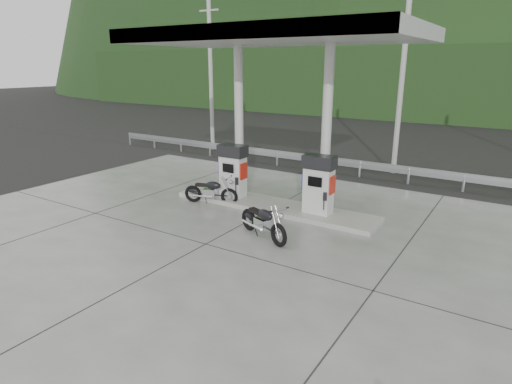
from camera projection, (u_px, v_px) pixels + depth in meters
The scene contains 16 objects.
ground at pixel (228, 233), 12.10m from camera, with size 160.00×160.00×0.00m, color black.
forecourt_apron at pixel (228, 232), 12.10m from camera, with size 18.00×14.00×0.02m, color slate.
pump_island at pixel (273, 206), 14.09m from camera, with size 7.00×1.40×0.15m, color gray.
gas_pump_left at pixel (233, 171), 14.63m from camera, with size 0.95×0.55×1.80m, color silver, non-canonical shape.
gas_pump_right at pixel (319, 184), 12.98m from camera, with size 0.95×0.55×1.80m, color silver, non-canonical shape.
canopy_column_left at pixel (239, 123), 14.49m from camera, with size 0.30×0.30×5.00m, color silver.
canopy_column_right at pixel (326, 130), 12.84m from camera, with size 0.30×0.30×5.00m, color silver.
canopy_roof at pixel (275, 36), 12.57m from camera, with size 8.50×5.00×0.40m, color beige.
guardrail at pixel (338, 158), 18.35m from camera, with size 26.00×0.16×1.42m, color #9C9EA3, non-canonical shape.
road at pixel (364, 159), 21.37m from camera, with size 60.00×7.00×0.01m, color black.
utility_pole_a at pixel (211, 75), 22.74m from camera, with size 0.22×0.22×8.00m, color #9C9C97.
utility_pole_b at pixel (402, 79), 17.58m from camera, with size 0.22×0.22×8.00m, color #9C9C97.
tree_band at pixel (441, 84), 35.43m from camera, with size 80.00×6.00×6.00m, color black.
forested_hills at pixel (478, 97), 60.49m from camera, with size 100.00×40.00×140.00m, color black, non-canonical shape.
motorcycle_left at pixel (211, 191), 14.46m from camera, with size 1.78×0.56×0.84m, color black, non-canonical shape.
motorcycle_right at pixel (263, 222), 11.59m from camera, with size 1.89×0.60×0.90m, color black, non-canonical shape.
Camera 1 is at (6.73, -9.05, 4.59)m, focal length 30.00 mm.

